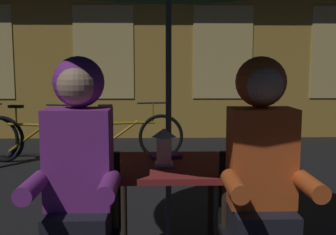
% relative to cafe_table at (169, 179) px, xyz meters
% --- Properties ---
extents(cafe_table, '(0.72, 0.72, 0.74)m').
position_rel_cafe_table_xyz_m(cafe_table, '(0.00, 0.00, 0.00)').
color(cafe_table, maroon).
rests_on(cafe_table, ground_plane).
extents(lantern, '(0.11, 0.11, 0.23)m').
position_rel_cafe_table_xyz_m(lantern, '(-0.03, -0.04, 0.22)').
color(lantern, white).
rests_on(lantern, cafe_table).
extents(chair_left, '(0.40, 0.40, 0.87)m').
position_rel_cafe_table_xyz_m(chair_left, '(-0.48, -0.37, -0.15)').
color(chair_left, black).
rests_on(chair_left, ground_plane).
extents(chair_right, '(0.40, 0.40, 0.87)m').
position_rel_cafe_table_xyz_m(chair_right, '(0.48, -0.37, -0.15)').
color(chair_right, black).
rests_on(chair_right, ground_plane).
extents(person_left_hooded, '(0.45, 0.56, 1.40)m').
position_rel_cafe_table_xyz_m(person_left_hooded, '(-0.48, -0.43, 0.21)').
color(person_left_hooded, black).
rests_on(person_left_hooded, ground_plane).
extents(person_right_hooded, '(0.45, 0.56, 1.40)m').
position_rel_cafe_table_xyz_m(person_right_hooded, '(0.48, -0.43, 0.21)').
color(person_right_hooded, black).
rests_on(person_right_hooded, ground_plane).
extents(bicycle_second, '(1.66, 0.38, 0.84)m').
position_rel_cafe_table_xyz_m(bicycle_second, '(-1.75, 3.09, -0.29)').
color(bicycle_second, black).
rests_on(bicycle_second, ground_plane).
extents(bicycle_third, '(1.66, 0.34, 0.84)m').
position_rel_cafe_table_xyz_m(bicycle_third, '(-0.53, 3.24, -0.29)').
color(bicycle_third, black).
rests_on(bicycle_third, ground_plane).
extents(book, '(0.22, 0.17, 0.02)m').
position_rel_cafe_table_xyz_m(book, '(-0.01, 0.18, 0.11)').
color(book, '#661E7A').
rests_on(book, cafe_table).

